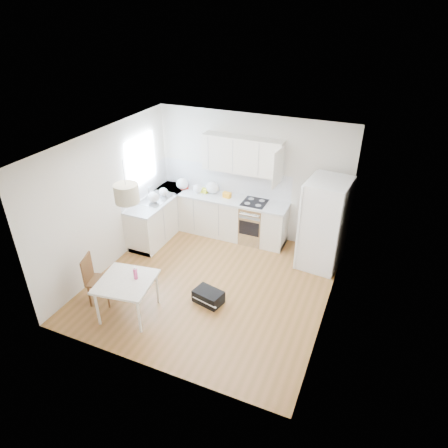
% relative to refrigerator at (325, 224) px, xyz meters
% --- Properties ---
extents(floor, '(4.20, 4.20, 0.00)m').
position_rel_refrigerator_xyz_m(floor, '(-1.73, -1.51, -0.90)').
color(floor, brown).
rests_on(floor, ground).
extents(ceiling, '(4.20, 4.20, 0.00)m').
position_rel_refrigerator_xyz_m(ceiling, '(-1.73, -1.51, 1.80)').
color(ceiling, white).
rests_on(ceiling, wall_back).
extents(wall_back, '(4.20, 0.00, 4.20)m').
position_rel_refrigerator_xyz_m(wall_back, '(-1.73, 0.59, 0.45)').
color(wall_back, beige).
rests_on(wall_back, floor).
extents(wall_left, '(0.00, 4.20, 4.20)m').
position_rel_refrigerator_xyz_m(wall_left, '(-3.83, -1.51, 0.45)').
color(wall_left, beige).
rests_on(wall_left, floor).
extents(wall_right, '(0.00, 4.20, 4.20)m').
position_rel_refrigerator_xyz_m(wall_right, '(0.37, -1.51, 0.45)').
color(wall_right, beige).
rests_on(wall_right, floor).
extents(window_glassblock, '(0.02, 1.00, 1.00)m').
position_rel_refrigerator_xyz_m(window_glassblock, '(-3.82, -0.36, 0.85)').
color(window_glassblock, '#BFE0F9').
rests_on(window_glassblock, wall_left).
extents(cabinets_back, '(3.00, 0.60, 0.88)m').
position_rel_refrigerator_xyz_m(cabinets_back, '(-2.33, 0.29, -0.46)').
color(cabinets_back, silver).
rests_on(cabinets_back, floor).
extents(cabinets_left, '(0.60, 1.80, 0.88)m').
position_rel_refrigerator_xyz_m(cabinets_left, '(-3.53, -0.31, -0.46)').
color(cabinets_left, silver).
rests_on(cabinets_left, floor).
extents(counter_back, '(3.02, 0.64, 0.04)m').
position_rel_refrigerator_xyz_m(counter_back, '(-2.33, 0.29, 0.00)').
color(counter_back, silver).
rests_on(counter_back, cabinets_back).
extents(counter_left, '(0.64, 1.82, 0.04)m').
position_rel_refrigerator_xyz_m(counter_left, '(-3.53, -0.31, 0.00)').
color(counter_left, silver).
rests_on(counter_left, cabinets_left).
extents(backsplash_back, '(3.00, 0.01, 0.58)m').
position_rel_refrigerator_xyz_m(backsplash_back, '(-2.33, 0.59, 0.31)').
color(backsplash_back, white).
rests_on(backsplash_back, wall_back).
extents(backsplash_left, '(0.01, 1.80, 0.58)m').
position_rel_refrigerator_xyz_m(backsplash_left, '(-3.83, -0.31, 0.31)').
color(backsplash_left, white).
rests_on(backsplash_left, wall_left).
extents(upper_cabinets, '(1.70, 0.32, 0.75)m').
position_rel_refrigerator_xyz_m(upper_cabinets, '(-1.88, 0.43, 0.98)').
color(upper_cabinets, silver).
rests_on(upper_cabinets, wall_back).
extents(range_oven, '(0.50, 0.61, 0.88)m').
position_rel_refrigerator_xyz_m(range_oven, '(-1.53, 0.29, -0.46)').
color(range_oven, silver).
rests_on(range_oven, floor).
extents(sink, '(0.50, 0.80, 0.16)m').
position_rel_refrigerator_xyz_m(sink, '(-3.53, -0.36, 0.02)').
color(sink, silver).
rests_on(sink, counter_left).
extents(refrigerator, '(0.94, 0.98, 1.79)m').
position_rel_refrigerator_xyz_m(refrigerator, '(0.00, 0.00, 0.00)').
color(refrigerator, white).
rests_on(refrigerator, floor).
extents(dining_table, '(0.99, 0.99, 0.68)m').
position_rel_refrigerator_xyz_m(dining_table, '(-2.65, -2.76, -0.29)').
color(dining_table, '#BDB1A1').
rests_on(dining_table, floor).
extents(dining_chair, '(0.48, 0.48, 0.91)m').
position_rel_refrigerator_xyz_m(dining_chair, '(-3.27, -2.68, -0.44)').
color(dining_chair, '#452514').
rests_on(dining_chair, floor).
extents(drink_bottle, '(0.07, 0.07, 0.23)m').
position_rel_refrigerator_xyz_m(drink_bottle, '(-2.53, -2.65, -0.10)').
color(drink_bottle, '#D63B7B').
rests_on(drink_bottle, dining_table).
extents(gym_bag, '(0.56, 0.43, 0.23)m').
position_rel_refrigerator_xyz_m(gym_bag, '(-1.56, -1.98, -0.78)').
color(gym_bag, black).
rests_on(gym_bag, floor).
extents(pendant_lamp, '(0.39, 0.39, 0.28)m').
position_rel_refrigerator_xyz_m(pendant_lamp, '(-2.54, -2.59, 1.28)').
color(pendant_lamp, '#C1B494').
rests_on(pendant_lamp, ceiling).
extents(grocery_bag_a, '(0.28, 0.24, 0.25)m').
position_rel_refrigerator_xyz_m(grocery_bag_a, '(-3.26, 0.31, 0.15)').
color(grocery_bag_a, white).
rests_on(grocery_bag_a, counter_back).
extents(grocery_bag_b, '(0.21, 0.18, 0.19)m').
position_rel_refrigerator_xyz_m(grocery_bag_b, '(-2.86, 0.27, 0.12)').
color(grocery_bag_b, white).
rests_on(grocery_bag_b, counter_back).
extents(grocery_bag_c, '(0.30, 0.25, 0.27)m').
position_rel_refrigerator_xyz_m(grocery_bag_c, '(-2.54, 0.37, 0.16)').
color(grocery_bag_c, white).
rests_on(grocery_bag_c, counter_back).
extents(grocery_bag_d, '(0.20, 0.17, 0.18)m').
position_rel_refrigerator_xyz_m(grocery_bag_d, '(-3.47, -0.16, 0.12)').
color(grocery_bag_d, white).
rests_on(grocery_bag_d, counter_back).
extents(grocery_bag_e, '(0.25, 0.21, 0.23)m').
position_rel_refrigerator_xyz_m(grocery_bag_e, '(-3.49, -0.53, 0.14)').
color(grocery_bag_e, white).
rests_on(grocery_bag_e, counter_left).
extents(snack_orange, '(0.18, 0.13, 0.12)m').
position_rel_refrigerator_xyz_m(snack_orange, '(-2.16, 0.29, 0.08)').
color(snack_orange, orange).
rests_on(snack_orange, counter_back).
extents(snack_yellow, '(0.16, 0.10, 0.10)m').
position_rel_refrigerator_xyz_m(snack_yellow, '(-2.72, 0.32, 0.08)').
color(snack_yellow, yellow).
rests_on(snack_yellow, counter_back).
extents(snack_red, '(0.20, 0.19, 0.12)m').
position_rel_refrigerator_xyz_m(snack_red, '(-3.23, 0.34, 0.08)').
color(snack_red, red).
rests_on(snack_red, counter_back).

